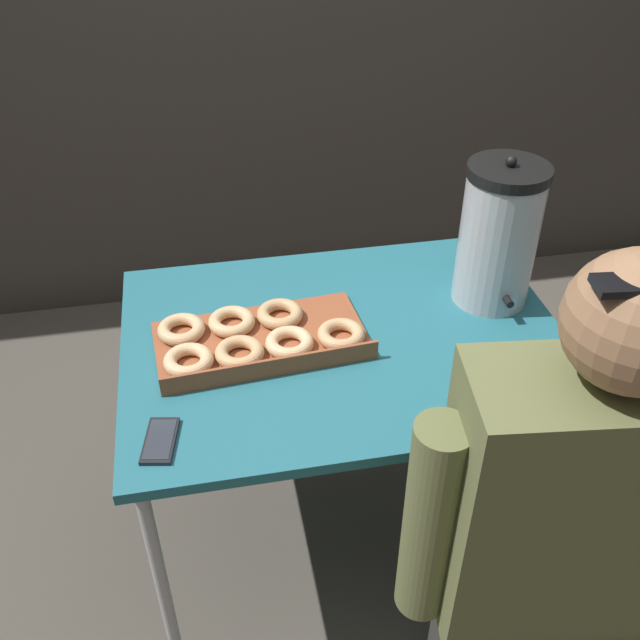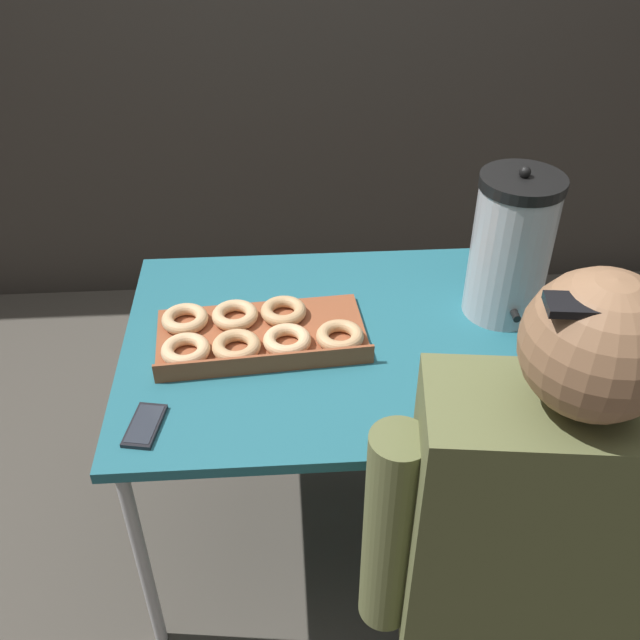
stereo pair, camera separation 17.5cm
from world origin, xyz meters
name	(u,v)px [view 2 (the right image)]	position (x,y,z in m)	size (l,w,h in m)	color
ground_plane	(340,517)	(0.00, 0.00, 0.00)	(12.00, 12.00, 0.00)	#4C473F
folding_table	(344,353)	(0.00, 0.00, 0.66)	(1.11, 0.82, 0.71)	#236675
donut_box	(255,333)	(-0.22, 0.01, 0.73)	(0.54, 0.31, 0.05)	brown
coffee_urn	(511,247)	(0.42, 0.10, 0.90)	(0.20, 0.23, 0.41)	#B7B7BC
cell_phone	(145,425)	(-0.46, -0.28, 0.71)	(0.09, 0.14, 0.01)	black
person_seated	(527,580)	(0.29, -0.64, 0.61)	(0.63, 0.30, 1.30)	#33332D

